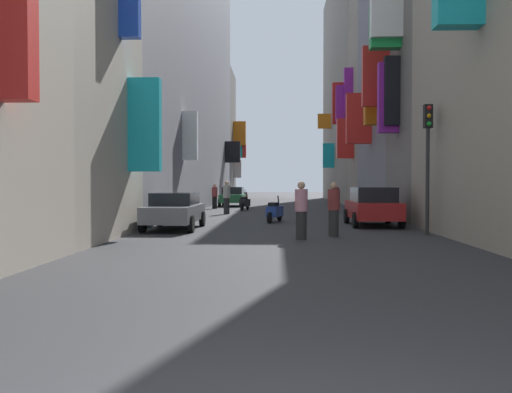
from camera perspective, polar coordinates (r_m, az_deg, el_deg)
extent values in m
plane|color=#2D2D30|center=(32.94, 2.57, -1.52)|extent=(140.00, 140.00, 0.00)
cube|color=red|center=(10.65, -23.76, 15.46)|extent=(0.64, 0.45, 2.38)
cube|color=#19B2BF|center=(18.27, -11.49, 7.30)|extent=(1.03, 0.41, 3.01)
cube|color=gray|center=(39.37, -9.57, 14.62)|extent=(6.00, 36.12, 21.40)
cube|color=black|center=(50.28, -2.45, 4.64)|extent=(1.39, 0.61, 1.93)
cube|color=white|center=(28.21, -6.86, 6.29)|extent=(0.75, 0.42, 2.46)
cube|color=slate|center=(59.97, -5.26, 6.33)|extent=(6.00, 7.33, 13.70)
cube|color=red|center=(60.12, -1.69, 4.79)|extent=(1.36, 0.62, 1.55)
cube|color=orange|center=(59.79, -1.72, 6.57)|extent=(1.35, 0.50, 2.59)
cube|color=orange|center=(60.41, -1.87, 6.19)|extent=(0.95, 0.60, 2.04)
cube|color=white|center=(60.77, -1.91, 2.88)|extent=(0.79, 0.37, 1.95)
cube|color=#19B2BF|center=(60.05, -1.88, 5.11)|extent=(0.97, 0.63, 2.14)
cube|color=purple|center=(24.57, 13.58, 9.94)|extent=(0.86, 0.49, 3.00)
cube|color=green|center=(24.87, 13.28, 16.79)|extent=(1.27, 0.65, 1.86)
cube|color=black|center=(24.41, 13.94, 10.59)|extent=(0.65, 0.37, 2.93)
cube|color=white|center=(24.67, 13.41, 18.16)|extent=(1.30, 0.47, 2.13)
cube|color=red|center=(26.72, 12.32, 12.09)|extent=(1.24, 0.37, 2.80)
cube|color=gray|center=(32.73, 17.02, 10.96)|extent=(6.00, 9.45, 14.30)
cube|color=orange|center=(27.89, 12.15, 9.58)|extent=(0.92, 0.65, 2.24)
cube|color=red|center=(31.24, 10.62, 7.96)|extent=(1.37, 0.58, 2.77)
cube|color=#9E9384|center=(39.42, 14.38, 8.24)|extent=(6.00, 4.66, 12.81)
cube|color=red|center=(39.94, 8.88, 9.54)|extent=(1.30, 0.39, 2.93)
cube|color=red|center=(38.09, 9.26, 5.96)|extent=(1.14, 0.53, 2.70)
cube|color=purple|center=(39.14, 9.57, 10.75)|extent=(0.60, 0.59, 3.15)
cube|color=purple|center=(39.14, 9.14, 9.52)|extent=(1.13, 0.58, 2.50)
cube|color=gray|center=(53.16, 11.30, 11.12)|extent=(6.00, 22.30, 21.37)
cube|color=orange|center=(54.52, 7.11, 7.77)|extent=(1.26, 0.42, 1.43)
cube|color=#19B2BF|center=(50.92, 7.55, 4.24)|extent=(1.02, 0.38, 2.25)
cube|color=slate|center=(20.12, -8.49, -1.72)|extent=(1.66, 4.18, 0.57)
cube|color=black|center=(20.31, -8.38, -0.24)|extent=(1.46, 2.34, 0.45)
cylinder|color=black|center=(18.64, -6.77, -2.84)|extent=(0.18, 0.60, 0.60)
cylinder|color=black|center=(18.97, -11.73, -2.79)|extent=(0.18, 0.60, 0.60)
cylinder|color=black|center=(21.36, -5.61, -2.30)|extent=(0.18, 0.60, 0.60)
cylinder|color=black|center=(21.65, -9.96, -2.27)|extent=(0.18, 0.60, 0.60)
cube|color=#B21E1E|center=(22.05, 12.02, -1.37)|extent=(1.71, 3.95, 0.64)
cube|color=black|center=(21.84, 12.12, 0.19)|extent=(1.50, 2.21, 0.57)
cylinder|color=black|center=(23.23, 9.39, -2.02)|extent=(0.18, 0.60, 0.60)
cylinder|color=black|center=(23.50, 13.53, -2.00)|extent=(0.18, 0.60, 0.60)
cylinder|color=black|center=(20.65, 10.29, -2.44)|extent=(0.18, 0.60, 0.60)
cylinder|color=black|center=(20.96, 14.93, -2.41)|extent=(0.18, 0.60, 0.60)
cube|color=#236638|center=(40.15, -2.43, -0.17)|extent=(1.65, 4.26, 0.57)
cube|color=black|center=(40.35, -2.40, 0.62)|extent=(1.45, 2.39, 0.52)
cylinder|color=black|center=(38.70, -1.38, -0.65)|extent=(0.18, 0.60, 0.60)
cylinder|color=black|center=(38.84, -3.81, -0.64)|extent=(0.18, 0.60, 0.60)
cylinder|color=black|center=(41.50, -1.13, -0.51)|extent=(0.18, 0.60, 0.60)
cylinder|color=black|center=(41.64, -3.40, -0.51)|extent=(0.18, 0.60, 0.60)
cube|color=black|center=(33.91, -1.17, -0.65)|extent=(0.65, 1.18, 0.45)
cube|color=black|center=(33.70, -1.26, -0.15)|extent=(0.42, 0.61, 0.16)
cylinder|color=#4C4C51|center=(34.44, -0.93, -0.08)|extent=(0.11, 0.28, 0.68)
cylinder|color=black|center=(34.60, -0.88, -0.99)|extent=(0.19, 0.49, 0.48)
cylinder|color=black|center=(33.25, -1.47, -1.08)|extent=(0.19, 0.49, 0.48)
cube|color=red|center=(49.58, -1.15, -0.01)|extent=(0.53, 1.20, 0.45)
cube|color=black|center=(49.35, -1.14, 0.34)|extent=(0.36, 0.58, 0.16)
cylinder|color=#4C4C51|center=(50.15, -1.16, 0.38)|extent=(0.08, 0.28, 0.68)
cylinder|color=black|center=(50.31, -1.16, -0.25)|extent=(0.14, 0.49, 0.48)
cylinder|color=black|center=(48.85, -1.13, -0.30)|extent=(0.14, 0.49, 0.48)
cube|color=#2D4CAD|center=(23.58, 1.96, -1.55)|extent=(0.76, 1.29, 0.45)
cube|color=black|center=(23.35, 1.81, -0.83)|extent=(0.46, 0.63, 0.16)
cylinder|color=#4C4C51|center=(24.15, 2.37, -0.71)|extent=(0.13, 0.28, 0.68)
cylinder|color=black|center=(24.32, 2.46, -1.99)|extent=(0.23, 0.49, 0.48)
cylinder|color=black|center=(22.87, 1.43, -2.20)|extent=(0.23, 0.49, 0.48)
cube|color=orange|center=(43.94, 4.68, -0.19)|extent=(0.80, 1.17, 0.45)
cube|color=black|center=(44.12, 4.58, 0.21)|extent=(0.50, 0.64, 0.16)
cylinder|color=#4C4C51|center=(43.44, 4.97, 0.22)|extent=(0.16, 0.28, 0.68)
cylinder|color=black|center=(43.33, 5.04, -0.51)|extent=(0.27, 0.48, 0.48)
cylinder|color=black|center=(44.57, 4.33, -0.46)|extent=(0.27, 0.48, 0.48)
cylinder|color=#2F2F2F|center=(17.37, 8.08, -2.78)|extent=(0.45, 0.45, 0.83)
cylinder|color=maroon|center=(17.34, 8.08, -0.33)|extent=(0.54, 0.54, 0.66)
sphere|color=tan|center=(17.33, 8.09, 1.12)|extent=(0.22, 0.22, 0.22)
cylinder|color=#272727|center=(29.77, -3.08, -0.99)|extent=(0.45, 0.45, 0.87)
cylinder|color=#B2AD9E|center=(29.75, -3.08, 0.51)|extent=(0.54, 0.54, 0.69)
sphere|color=tan|center=(29.75, -3.08, 1.40)|extent=(0.24, 0.24, 0.24)
cylinder|color=black|center=(36.11, -4.33, -0.64)|extent=(0.36, 0.36, 0.79)
cylinder|color=maroon|center=(36.09, -4.33, 0.49)|extent=(0.42, 0.42, 0.63)
sphere|color=tan|center=(36.09, -4.33, 1.16)|extent=(0.22, 0.22, 0.22)
cylinder|color=black|center=(33.77, 8.28, -0.79)|extent=(0.41, 0.41, 0.80)
cylinder|color=maroon|center=(33.75, 8.29, 0.43)|extent=(0.49, 0.49, 0.64)
sphere|color=tan|center=(33.75, 8.29, 1.16)|extent=(0.22, 0.22, 0.22)
cylinder|color=#2A2A2A|center=(16.32, 4.73, -3.02)|extent=(0.37, 0.37, 0.84)
cylinder|color=pink|center=(16.28, 4.73, -0.39)|extent=(0.44, 0.44, 0.66)
sphere|color=tan|center=(16.27, 4.73, 1.17)|extent=(0.23, 0.23, 0.23)
cylinder|color=#2D2D2D|center=(18.43, 17.40, 1.48)|extent=(0.12, 0.12, 3.44)
cube|color=black|center=(18.56, 17.45, 7.96)|extent=(0.26, 0.26, 0.75)
sphere|color=red|center=(18.45, 17.57, 8.78)|extent=(0.14, 0.14, 0.14)
sphere|color=orange|center=(18.42, 17.57, 8.01)|extent=(0.14, 0.14, 0.14)
sphere|color=green|center=(18.39, 17.56, 7.24)|extent=(0.14, 0.14, 0.14)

